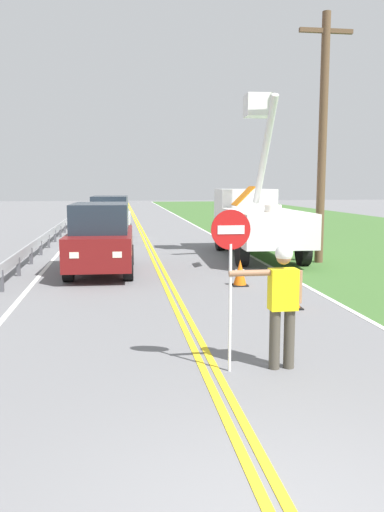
% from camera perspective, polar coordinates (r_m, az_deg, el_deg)
% --- Properties ---
extents(centerline_yellow_left, '(0.11, 110.00, 0.01)m').
position_cam_1_polar(centerline_yellow_left, '(23.68, -5.05, 1.33)').
color(centerline_yellow_left, yellow).
rests_on(centerline_yellow_left, ground).
extents(centerline_yellow_right, '(0.11, 110.00, 0.01)m').
position_cam_1_polar(centerline_yellow_right, '(23.69, -4.62, 1.34)').
color(centerline_yellow_right, yellow).
rests_on(centerline_yellow_right, ground).
extents(edge_line_right, '(0.12, 110.00, 0.01)m').
position_cam_1_polar(edge_line_right, '(24.15, 3.72, 1.47)').
color(edge_line_right, silver).
rests_on(edge_line_right, ground).
extents(edge_line_left, '(0.12, 110.00, 0.01)m').
position_cam_1_polar(edge_line_left, '(23.77, -13.54, 1.16)').
color(edge_line_left, silver).
rests_on(edge_line_left, ground).
extents(flagger_worker, '(1.09, 0.25, 1.83)m').
position_cam_1_polar(flagger_worker, '(7.71, 9.74, -4.55)').
color(flagger_worker, '#474238').
rests_on(flagger_worker, ground).
extents(stop_sign_paddle, '(0.56, 0.04, 2.33)m').
position_cam_1_polar(stop_sign_paddle, '(7.39, 4.20, 0.22)').
color(stop_sign_paddle, silver).
rests_on(stop_sign_paddle, ground).
extents(utility_bucket_truck, '(2.83, 6.87, 5.87)m').
position_cam_1_polar(utility_bucket_truck, '(19.74, 6.90, 4.15)').
color(utility_bucket_truck, white).
rests_on(utility_bucket_truck, ground).
extents(oncoming_suv_nearest, '(2.03, 4.66, 2.10)m').
position_cam_1_polar(oncoming_suv_nearest, '(16.11, -9.82, 1.95)').
color(oncoming_suv_nearest, maroon).
rests_on(oncoming_suv_nearest, ground).
extents(oncoming_suv_second, '(2.06, 4.67, 2.10)m').
position_cam_1_polar(oncoming_suv_second, '(25.37, -8.84, 4.09)').
color(oncoming_suv_second, silver).
rests_on(oncoming_suv_second, ground).
extents(utility_pole_near, '(1.80, 0.28, 8.19)m').
position_cam_1_polar(utility_pole_near, '(18.46, 13.97, 12.58)').
color(utility_pole_near, brown).
rests_on(utility_pole_near, ground).
extents(traffic_cone_lead, '(0.40, 0.40, 0.70)m').
position_cam_1_polar(traffic_cone_lead, '(11.60, 10.83, -3.98)').
color(traffic_cone_lead, orange).
rests_on(traffic_cone_lead, ground).
extents(traffic_cone_mid, '(0.40, 0.40, 0.70)m').
position_cam_1_polar(traffic_cone_mid, '(13.98, 5.22, -1.86)').
color(traffic_cone_mid, orange).
rests_on(traffic_cone_mid, ground).
extents(guardrail_left_shoulder, '(0.10, 32.00, 0.71)m').
position_cam_1_polar(guardrail_left_shoulder, '(19.51, -16.55, 1.16)').
color(guardrail_left_shoulder, '#9EA0A3').
rests_on(guardrail_left_shoulder, ground).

